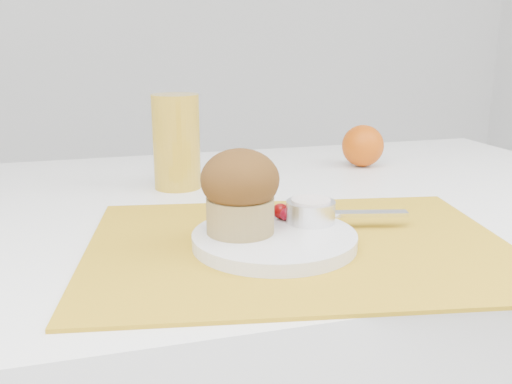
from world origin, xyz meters
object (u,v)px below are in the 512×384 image
object	(u,v)px
orange	(363,146)
plate	(274,239)
muffin	(240,191)
juice_glass	(176,142)

from	to	relation	value
orange	plate	bearing A→B (deg)	-128.26
plate	muffin	bearing A→B (deg)	158.89
orange	juice_glass	world-z (taller)	juice_glass
plate	orange	bearing A→B (deg)	51.74
orange	muffin	size ratio (longest dim) A/B	0.81
plate	orange	distance (m)	0.49
plate	orange	xyz separation A→B (m)	(0.31, 0.39, 0.03)
orange	muffin	bearing A→B (deg)	-132.69
orange	muffin	xyz separation A→B (m)	(-0.34, -0.37, 0.03)
plate	muffin	size ratio (longest dim) A/B	1.95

